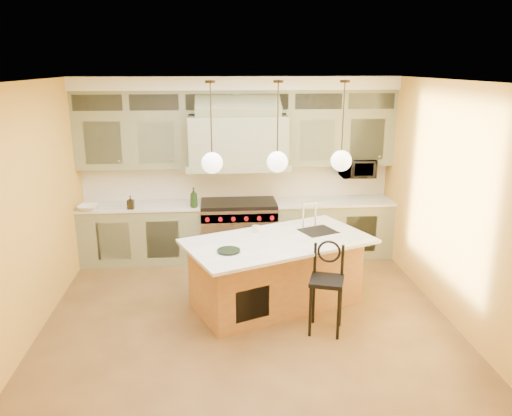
{
  "coord_description": "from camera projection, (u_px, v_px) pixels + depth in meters",
  "views": [
    {
      "loc": [
        -0.38,
        -5.55,
        3.08
      ],
      "look_at": [
        0.16,
        0.7,
        1.26
      ],
      "focal_mm": 35.0,
      "sensor_mm": 36.0,
      "label": 1
    }
  ],
  "objects": [
    {
      "name": "floor",
      "position": [
        248.0,
        321.0,
        6.2
      ],
      "size": [
        5.0,
        5.0,
        0.0
      ],
      "primitive_type": "plane",
      "color": "brown",
      "rests_on": "ground"
    },
    {
      "name": "ceiling",
      "position": [
        247.0,
        81.0,
        5.39
      ],
      "size": [
        5.0,
        5.0,
        0.0
      ],
      "primitive_type": "plane",
      "rotation": [
        3.14,
        0.0,
        0.0
      ],
      "color": "white",
      "rests_on": "wall_back"
    },
    {
      "name": "wall_back",
      "position": [
        237.0,
        167.0,
        8.19
      ],
      "size": [
        5.0,
        0.0,
        5.0
      ],
      "primitive_type": "plane",
      "rotation": [
        1.57,
        0.0,
        0.0
      ],
      "color": "gold",
      "rests_on": "ground"
    },
    {
      "name": "wall_front",
      "position": [
        273.0,
        312.0,
        3.4
      ],
      "size": [
        5.0,
        0.0,
        5.0
      ],
      "primitive_type": "plane",
      "rotation": [
        -1.57,
        0.0,
        0.0
      ],
      "color": "gold",
      "rests_on": "ground"
    },
    {
      "name": "wall_left",
      "position": [
        25.0,
        215.0,
        5.59
      ],
      "size": [
        0.0,
        5.0,
        5.0
      ],
      "primitive_type": "plane",
      "rotation": [
        1.57,
        0.0,
        1.57
      ],
      "color": "gold",
      "rests_on": "ground"
    },
    {
      "name": "wall_right",
      "position": [
        455.0,
        205.0,
        6.0
      ],
      "size": [
        0.0,
        5.0,
        5.0
      ],
      "primitive_type": "plane",
      "rotation": [
        1.57,
        0.0,
        -1.57
      ],
      "color": "gold",
      "rests_on": "ground"
    },
    {
      "name": "back_cabinetry",
      "position": [
        238.0,
        172.0,
        7.94
      ],
      "size": [
        5.0,
        0.77,
        2.9
      ],
      "color": "gray",
      "rests_on": "floor"
    },
    {
      "name": "range",
      "position": [
        239.0,
        230.0,
        8.11
      ],
      "size": [
        1.2,
        0.74,
        0.96
      ],
      "color": "silver",
      "rests_on": "floor"
    },
    {
      "name": "kitchen_island",
      "position": [
        276.0,
        271.0,
        6.53
      ],
      "size": [
        2.62,
        2.03,
        1.35
      ],
      "rotation": [
        0.0,
        0.0,
        0.39
      ],
      "color": "#925E34",
      "rests_on": "floor"
    },
    {
      "name": "counter_stool",
      "position": [
        327.0,
        282.0,
        5.84
      ],
      "size": [
        0.48,
        0.48,
        1.09
      ],
      "rotation": [
        0.0,
        0.0,
        -0.31
      ],
      "color": "black",
      "rests_on": "floor"
    },
    {
      "name": "microwave",
      "position": [
        357.0,
        168.0,
        8.11
      ],
      "size": [
        0.54,
        0.37,
        0.3
      ],
      "primitive_type": "imported",
      "color": "black",
      "rests_on": "back_cabinetry"
    },
    {
      "name": "oil_bottle_a",
      "position": [
        194.0,
        198.0,
        7.68
      ],
      "size": [
        0.14,
        0.14,
        0.31
      ],
      "primitive_type": "imported",
      "rotation": [
        0.0,
        0.0,
        0.17
      ],
      "color": "black",
      "rests_on": "back_cabinetry"
    },
    {
      "name": "oil_bottle_b",
      "position": [
        131.0,
        202.0,
        7.61
      ],
      "size": [
        0.11,
        0.11,
        0.21
      ],
      "primitive_type": "imported",
      "rotation": [
        0.0,
        0.0,
        -0.14
      ],
      "color": "black",
      "rests_on": "back_cabinetry"
    },
    {
      "name": "fruit_bowl",
      "position": [
        88.0,
        208.0,
        7.58
      ],
      "size": [
        0.35,
        0.35,
        0.07
      ],
      "primitive_type": "imported",
      "rotation": [
        0.0,
        0.0,
        -0.17
      ],
      "color": "white",
      "rests_on": "back_cabinetry"
    },
    {
      "name": "cup",
      "position": [
        256.0,
        229.0,
        6.63
      ],
      "size": [
        0.11,
        0.11,
        0.09
      ],
      "primitive_type": "imported",
      "rotation": [
        0.0,
        0.0,
        0.14
      ],
      "color": "silver",
      "rests_on": "kitchen_island"
    },
    {
      "name": "pendant_left",
      "position": [
        212.0,
        161.0,
        6.05
      ],
      "size": [
        0.26,
        0.26,
        1.11
      ],
      "color": "#2D2319",
      "rests_on": "ceiling"
    },
    {
      "name": "pendant_center",
      "position": [
        277.0,
        159.0,
        6.12
      ],
      "size": [
        0.26,
        0.26,
        1.11
      ],
      "color": "#2D2319",
      "rests_on": "ceiling"
    },
    {
      "name": "pendant_right",
      "position": [
        341.0,
        158.0,
        6.19
      ],
      "size": [
        0.26,
        0.26,
        1.11
      ],
      "color": "#2D2319",
      "rests_on": "ceiling"
    }
  ]
}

